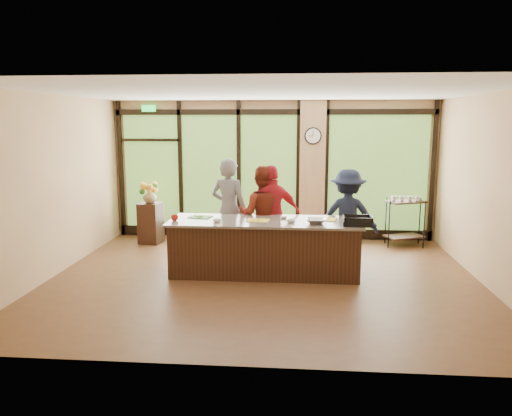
% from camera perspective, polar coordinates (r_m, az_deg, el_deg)
% --- Properties ---
extents(floor, '(7.00, 7.00, 0.00)m').
position_cam_1_polar(floor, '(8.29, 0.86, -8.07)').
color(floor, '#4D2F1B').
rests_on(floor, ground).
extents(ceiling, '(7.00, 7.00, 0.00)m').
position_cam_1_polar(ceiling, '(7.90, 0.91, 13.11)').
color(ceiling, silver).
rests_on(ceiling, back_wall).
extents(back_wall, '(7.00, 0.00, 7.00)m').
position_cam_1_polar(back_wall, '(10.93, 1.97, 4.34)').
color(back_wall, tan).
rests_on(back_wall, floor).
extents(left_wall, '(0.00, 6.00, 6.00)m').
position_cam_1_polar(left_wall, '(8.91, -22.21, 2.35)').
color(left_wall, tan).
rests_on(left_wall, floor).
extents(right_wall, '(0.00, 6.00, 6.00)m').
position_cam_1_polar(right_wall, '(8.47, 25.23, 1.78)').
color(right_wall, tan).
rests_on(right_wall, floor).
extents(window_wall, '(6.90, 0.12, 3.00)m').
position_cam_1_polar(window_wall, '(10.89, 2.81, 3.76)').
color(window_wall, tan).
rests_on(window_wall, floor).
extents(island_base, '(3.10, 1.00, 0.88)m').
position_cam_1_polar(island_base, '(8.46, 1.00, -4.60)').
color(island_base, black).
rests_on(island_base, floor).
extents(countertop, '(3.20, 1.10, 0.04)m').
position_cam_1_polar(countertop, '(8.35, 1.01, -1.55)').
color(countertop, '#71675D').
rests_on(countertop, island_base).
extents(wall_clock, '(0.36, 0.04, 0.36)m').
position_cam_1_polar(wall_clock, '(10.75, 6.53, 8.20)').
color(wall_clock, black).
rests_on(wall_clock, window_wall).
extents(cook_left, '(0.79, 0.63, 1.90)m').
position_cam_1_polar(cook_left, '(9.22, -3.12, -0.17)').
color(cook_left, slate).
rests_on(cook_left, floor).
extents(cook_midleft, '(0.90, 0.72, 1.77)m').
position_cam_1_polar(cook_midleft, '(9.04, 0.66, -0.76)').
color(cook_midleft, maroon).
rests_on(cook_midleft, floor).
extents(cook_midright, '(1.12, 0.70, 1.79)m').
position_cam_1_polar(cook_midright, '(9.01, 1.83, -0.76)').
color(cook_midright, '#B01B24').
rests_on(cook_midright, floor).
extents(cook_right, '(1.13, 0.69, 1.71)m').
position_cam_1_polar(cook_right, '(9.21, 10.40, -0.92)').
color(cook_right, '#161C31').
rests_on(cook_right, floor).
extents(roasting_pan, '(0.48, 0.39, 0.08)m').
position_cam_1_polar(roasting_pan, '(8.11, 11.52, -1.66)').
color(roasting_pan, black).
rests_on(roasting_pan, countertop).
extents(mixing_bowl, '(0.36, 0.36, 0.08)m').
position_cam_1_polar(mixing_bowl, '(8.14, 6.86, -1.48)').
color(mixing_bowl, silver).
rests_on(mixing_bowl, countertop).
extents(cutting_board_left, '(0.43, 0.36, 0.01)m').
position_cam_1_polar(cutting_board_left, '(8.66, -6.39, -1.02)').
color(cutting_board_left, '#3C9034').
rests_on(cutting_board_left, countertop).
extents(cutting_board_center, '(0.39, 0.31, 0.01)m').
position_cam_1_polar(cutting_board_center, '(8.32, 0.21, -1.41)').
color(cutting_board_center, yellow).
rests_on(cutting_board_center, countertop).
extents(cutting_board_right, '(0.45, 0.37, 0.01)m').
position_cam_1_polar(cutting_board_right, '(8.50, 7.73, -1.26)').
color(cutting_board_right, yellow).
rests_on(cutting_board_right, countertop).
extents(prep_bowl_near, '(0.18, 0.18, 0.04)m').
position_cam_1_polar(prep_bowl_near, '(8.23, -4.47, -1.45)').
color(prep_bowl_near, silver).
rests_on(prep_bowl_near, countertop).
extents(prep_bowl_mid, '(0.18, 0.18, 0.05)m').
position_cam_1_polar(prep_bowl_mid, '(8.19, 4.02, -1.50)').
color(prep_bowl_mid, silver).
rests_on(prep_bowl_mid, countertop).
extents(prep_bowl_far, '(0.13, 0.13, 0.03)m').
position_cam_1_polar(prep_bowl_far, '(8.51, 3.20, -1.10)').
color(prep_bowl_far, silver).
rests_on(prep_bowl_far, countertop).
extents(red_ramekin, '(0.14, 0.14, 0.10)m').
position_cam_1_polar(red_ramekin, '(8.43, -9.29, -1.11)').
color(red_ramekin, '#B61712').
rests_on(red_ramekin, countertop).
extents(flower_stand, '(0.49, 0.49, 0.86)m').
position_cam_1_polar(flower_stand, '(10.79, -11.94, -1.69)').
color(flower_stand, black).
rests_on(flower_stand, floor).
extents(flower_vase, '(0.36, 0.36, 0.30)m').
position_cam_1_polar(flower_vase, '(10.69, -12.05, 1.35)').
color(flower_vase, '#8D744D').
rests_on(flower_vase, flower_stand).
extents(bar_cart, '(0.87, 0.69, 1.05)m').
position_cam_1_polar(bar_cart, '(10.73, 16.66, -0.89)').
color(bar_cart, black).
rests_on(bar_cart, floor).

